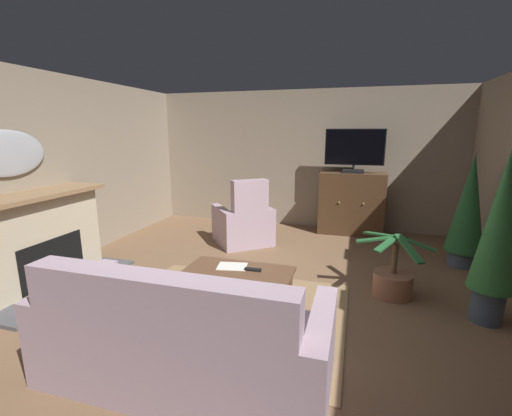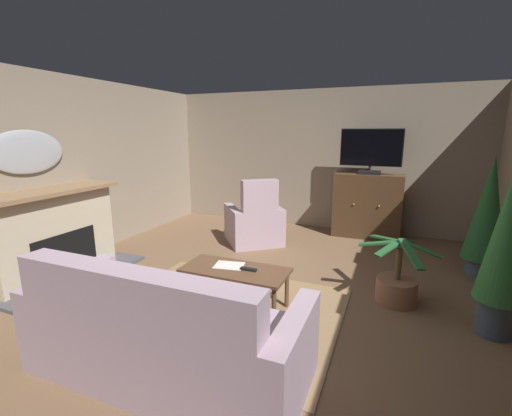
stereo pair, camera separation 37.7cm
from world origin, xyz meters
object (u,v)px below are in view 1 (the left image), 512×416
object	(u,v)px
folded_newspaper	(232,266)
sofa_floral	(182,342)
coffee_table	(239,274)
potted_plant_small_fern_corner	(468,208)
armchair_beside_cabinet	(244,224)
potted_plant_leafy_by_curtain	(393,280)
cat	(125,291)
wall_mirror_oval	(7,154)
potted_plant_on_hearth_side	(499,232)
tv_cabinet	(351,205)
television	(355,150)
fireplace	(37,242)
tv_remote	(253,270)

from	to	relation	value
folded_newspaper	sofa_floral	bearing A→B (deg)	-97.62
coffee_table	potted_plant_small_fern_corner	distance (m)	3.24
armchair_beside_cabinet	potted_plant_leafy_by_curtain	size ratio (longest dim) A/B	1.34
sofa_floral	cat	world-z (taller)	sofa_floral
folded_newspaper	armchair_beside_cabinet	size ratio (longest dim) A/B	0.26
sofa_floral	armchair_beside_cabinet	world-z (taller)	armchair_beside_cabinet
wall_mirror_oval	potted_plant_on_hearth_side	xyz separation A→B (m)	(5.10, 0.56, -0.66)
wall_mirror_oval	coffee_table	bearing A→B (deg)	2.45
tv_cabinet	television	world-z (taller)	television
potted_plant_small_fern_corner	cat	distance (m)	4.42
coffee_table	potted_plant_on_hearth_side	distance (m)	2.47
tv_cabinet	armchair_beside_cabinet	size ratio (longest dim) A/B	0.96
tv_cabinet	potted_plant_leafy_by_curtain	xyz separation A→B (m)	(0.52, -2.38, -0.35)
television	potted_plant_small_fern_corner	world-z (taller)	television
coffee_table	cat	distance (m)	1.31
fireplace	armchair_beside_cabinet	bearing A→B (deg)	49.36
potted_plant_on_hearth_side	potted_plant_small_fern_corner	xyz separation A→B (m)	(0.17, 1.52, -0.09)
potted_plant_leafy_by_curtain	wall_mirror_oval	bearing A→B (deg)	-168.41
armchair_beside_cabinet	potted_plant_leafy_by_curtain	xyz separation A→B (m)	(2.18, -1.28, -0.15)
tv_remote	television	bearing A→B (deg)	-107.02
fireplace	potted_plant_leafy_by_curtain	distance (m)	4.14
television	potted_plant_on_hearth_side	xyz separation A→B (m)	(1.34, -2.64, -0.60)
tv_remote	sofa_floral	xyz separation A→B (m)	(-0.18, -1.15, -0.12)
potted_plant_on_hearth_side	potted_plant_leafy_by_curtain	bearing A→B (deg)	159.04
wall_mirror_oval	potted_plant_small_fern_corner	xyz separation A→B (m)	(5.27, 2.08, -0.75)
fireplace	tv_remote	world-z (taller)	fireplace
wall_mirror_oval	coffee_table	world-z (taller)	wall_mirror_oval
folded_newspaper	cat	bearing A→B (deg)	-179.86
wall_mirror_oval	armchair_beside_cabinet	bearing A→B (deg)	45.76
tv_cabinet	tv_remote	xyz separation A→B (m)	(-0.88, -3.13, -0.08)
fireplace	potted_plant_on_hearth_side	world-z (taller)	potted_plant_on_hearth_side
potted_plant_small_fern_corner	folded_newspaper	bearing A→B (deg)	-144.00
wall_mirror_oval	television	xyz separation A→B (m)	(3.76, 3.20, -0.06)
folded_newspaper	potted_plant_on_hearth_side	size ratio (longest dim) A/B	0.18
potted_plant_small_fern_corner	sofa_floral	bearing A→B (deg)	-129.72
wall_mirror_oval	tv_remote	world-z (taller)	wall_mirror_oval
tv_cabinet	tv_remote	size ratio (longest dim) A/B	6.58
coffee_table	potted_plant_small_fern_corner	bearing A→B (deg)	37.74
tv_cabinet	television	size ratio (longest dim) A/B	1.13
tv_remote	potted_plant_leafy_by_curtain	world-z (taller)	potted_plant_leafy_by_curtain
tv_cabinet	coffee_table	distance (m)	3.31
fireplace	coffee_table	xyz separation A→B (m)	(2.48, 0.12, -0.15)
television	tv_remote	xyz separation A→B (m)	(-0.88, -3.07, -1.05)
folded_newspaper	tv_cabinet	bearing A→B (deg)	59.78
fireplace	cat	distance (m)	1.28
sofa_floral	cat	bearing A→B (deg)	141.74
tv_remote	potted_plant_leafy_by_curtain	size ratio (longest dim) A/B	0.20
tv_cabinet	television	bearing A→B (deg)	-90.00
coffee_table	wall_mirror_oval	bearing A→B (deg)	-177.55
sofa_floral	potted_plant_small_fern_corner	size ratio (longest dim) A/B	1.37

